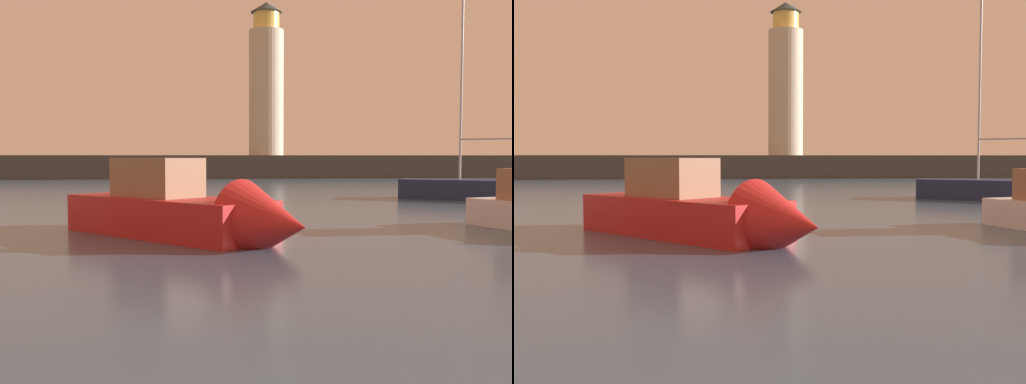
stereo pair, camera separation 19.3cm
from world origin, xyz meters
TOP-DOWN VIEW (x-y plane):
  - ground_plane at (0.00, 31.18)m, footprint 220.00×220.00m
  - breakwater at (0.00, 62.36)m, footprint 84.57×5.82m
  - lighthouse at (7.17, 62.36)m, footprint 3.68×3.68m
  - motorboat_0 at (-1.38, 14.18)m, footprint 7.06×7.51m
  - sailboat_moored at (13.25, 27.59)m, footprint 7.31×5.79m

SIDE VIEW (x-z plane):
  - ground_plane at x=0.00m, z-range 0.00..0.00m
  - sailboat_moored at x=13.25m, z-range -5.77..6.95m
  - motorboat_0 at x=-1.38m, z-range -0.62..2.04m
  - breakwater at x=0.00m, z-range 0.00..2.39m
  - lighthouse at x=7.17m, z-range 1.96..18.10m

